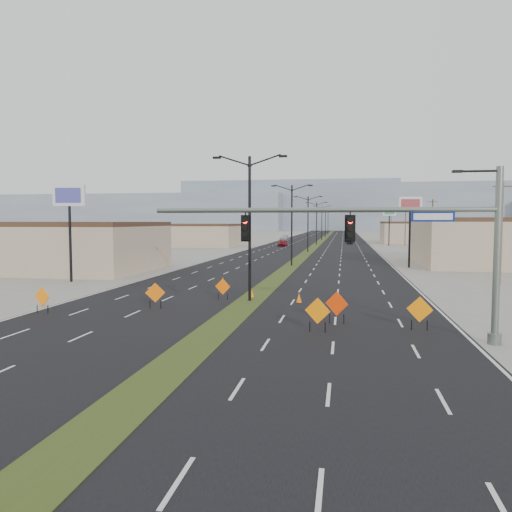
% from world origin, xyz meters
% --- Properties ---
extents(ground, '(600.00, 600.00, 0.00)m').
position_xyz_m(ground, '(0.00, 0.00, 0.00)').
color(ground, gray).
rests_on(ground, ground).
extents(road_surface, '(25.00, 400.00, 0.02)m').
position_xyz_m(road_surface, '(0.00, 100.00, 0.00)').
color(road_surface, black).
rests_on(road_surface, ground).
extents(median_strip, '(2.00, 400.00, 0.04)m').
position_xyz_m(median_strip, '(0.00, 100.00, 0.00)').
color(median_strip, '#334418').
rests_on(median_strip, ground).
extents(building_sw_far, '(30.00, 14.00, 4.50)m').
position_xyz_m(building_sw_far, '(-32.00, 85.00, 2.25)').
color(building_sw_far, tan).
rests_on(building_sw_far, ground).
extents(building_se_far, '(44.00, 16.00, 5.00)m').
position_xyz_m(building_se_far, '(38.00, 110.00, 2.50)').
color(building_se_far, tan).
rests_on(building_se_far, ground).
extents(mesa_west, '(180.00, 50.00, 22.00)m').
position_xyz_m(mesa_west, '(-120.00, 280.00, 11.00)').
color(mesa_west, gray).
rests_on(mesa_west, ground).
extents(mesa_center, '(220.00, 50.00, 28.00)m').
position_xyz_m(mesa_center, '(40.00, 300.00, 14.00)').
color(mesa_center, gray).
rests_on(mesa_center, ground).
extents(mesa_backdrop, '(140.00, 50.00, 32.00)m').
position_xyz_m(mesa_backdrop, '(-30.00, 320.00, 16.00)').
color(mesa_backdrop, gray).
rests_on(mesa_backdrop, ground).
extents(signal_mast, '(16.30, 0.60, 8.00)m').
position_xyz_m(signal_mast, '(8.56, 2.00, 4.79)').
color(signal_mast, slate).
rests_on(signal_mast, ground).
extents(streetlight_0, '(5.15, 0.24, 10.02)m').
position_xyz_m(streetlight_0, '(0.00, 12.00, 5.42)').
color(streetlight_0, black).
rests_on(streetlight_0, ground).
extents(streetlight_1, '(5.15, 0.24, 10.02)m').
position_xyz_m(streetlight_1, '(0.00, 40.00, 5.42)').
color(streetlight_1, black).
rests_on(streetlight_1, ground).
extents(streetlight_2, '(5.15, 0.24, 10.02)m').
position_xyz_m(streetlight_2, '(0.00, 68.00, 5.42)').
color(streetlight_2, black).
rests_on(streetlight_2, ground).
extents(streetlight_3, '(5.15, 0.24, 10.02)m').
position_xyz_m(streetlight_3, '(0.00, 96.00, 5.42)').
color(streetlight_3, black).
rests_on(streetlight_3, ground).
extents(streetlight_4, '(5.15, 0.24, 10.02)m').
position_xyz_m(streetlight_4, '(0.00, 124.00, 5.42)').
color(streetlight_4, black).
rests_on(streetlight_4, ground).
extents(streetlight_5, '(5.15, 0.24, 10.02)m').
position_xyz_m(streetlight_5, '(0.00, 152.00, 5.42)').
color(streetlight_5, black).
rests_on(streetlight_5, ground).
extents(streetlight_6, '(5.15, 0.24, 10.02)m').
position_xyz_m(streetlight_6, '(0.00, 180.00, 5.42)').
color(streetlight_6, black).
rests_on(streetlight_6, ground).
extents(utility_pole_0, '(1.60, 0.20, 9.00)m').
position_xyz_m(utility_pole_0, '(20.00, 25.00, 4.67)').
color(utility_pole_0, '#4C3823').
rests_on(utility_pole_0, ground).
extents(utility_pole_1, '(1.60, 0.20, 9.00)m').
position_xyz_m(utility_pole_1, '(20.00, 60.00, 4.67)').
color(utility_pole_1, '#4C3823').
rests_on(utility_pole_1, ground).
extents(utility_pole_2, '(1.60, 0.20, 9.00)m').
position_xyz_m(utility_pole_2, '(20.00, 95.00, 4.67)').
color(utility_pole_2, '#4C3823').
rests_on(utility_pole_2, ground).
extents(utility_pole_3, '(1.60, 0.20, 9.00)m').
position_xyz_m(utility_pole_3, '(20.00, 130.00, 4.67)').
color(utility_pole_3, '#4C3823').
rests_on(utility_pole_3, ground).
extents(car_left, '(2.00, 4.20, 1.39)m').
position_xyz_m(car_left, '(-6.98, 88.10, 0.69)').
color(car_left, maroon).
rests_on(car_left, ground).
extents(car_mid, '(1.48, 4.11, 1.35)m').
position_xyz_m(car_mid, '(7.82, 101.75, 0.67)').
color(car_mid, black).
rests_on(car_mid, ground).
extents(car_far, '(2.64, 5.60, 1.58)m').
position_xyz_m(car_far, '(-10.64, 121.95, 0.79)').
color(car_far, '#B6BAC1').
rests_on(car_far, ground).
extents(construction_sign_0, '(1.19, 0.39, 1.63)m').
position_xyz_m(construction_sign_0, '(-11.50, 5.32, 0.96)').
color(construction_sign_0, orange).
rests_on(construction_sign_0, ground).
extents(construction_sign_1, '(1.18, 0.50, 1.67)m').
position_xyz_m(construction_sign_1, '(-5.35, 7.99, 0.98)').
color(construction_sign_1, '#E75E04').
rests_on(construction_sign_1, ground).
extents(construction_sign_2, '(1.13, 0.23, 1.52)m').
position_xyz_m(construction_sign_2, '(-2.00, 12.28, 0.89)').
color(construction_sign_2, '#F85E05').
rests_on(construction_sign_2, ground).
extents(construction_sign_3, '(1.23, 0.56, 1.76)m').
position_xyz_m(construction_sign_3, '(6.08, 5.34, 1.04)').
color(construction_sign_3, '#E83604').
rests_on(construction_sign_3, ground).
extents(construction_sign_4, '(1.28, 0.38, 1.76)m').
position_xyz_m(construction_sign_4, '(5.17, 3.00, 1.04)').
color(construction_sign_4, orange).
rests_on(construction_sign_4, ground).
extents(construction_sign_5, '(1.26, 0.45, 1.75)m').
position_xyz_m(construction_sign_5, '(10.26, 4.34, 1.03)').
color(construction_sign_5, orange).
rests_on(construction_sign_5, ground).
extents(cone_0, '(0.45, 0.45, 0.68)m').
position_xyz_m(cone_0, '(-0.18, 13.63, 0.34)').
color(cone_0, orange).
rests_on(cone_0, ground).
extents(cone_1, '(0.46, 0.46, 0.60)m').
position_xyz_m(cone_1, '(5.11, 6.21, 0.30)').
color(cone_1, '#F45005').
rests_on(cone_1, ground).
extents(cone_2, '(0.51, 0.51, 0.66)m').
position_xyz_m(cone_2, '(3.43, 12.02, 0.33)').
color(cone_2, '#FF6605').
rests_on(cone_2, ground).
extents(cone_3, '(0.37, 0.37, 0.57)m').
position_xyz_m(cone_3, '(-4.24, 21.33, 0.28)').
color(cone_3, orange).
rests_on(cone_3, ground).
extents(pole_sign_west, '(2.91, 0.85, 8.88)m').
position_xyz_m(pole_sign_west, '(-18.31, 20.18, 7.21)').
color(pole_sign_west, black).
rests_on(pole_sign_west, ground).
extents(pole_sign_east_near, '(2.79, 0.74, 8.48)m').
position_xyz_m(pole_sign_east_near, '(14.17, 40.29, 6.86)').
color(pole_sign_east_near, black).
rests_on(pole_sign_east_near, ground).
extents(pole_sign_east_far, '(2.87, 0.71, 8.74)m').
position_xyz_m(pole_sign_east_far, '(16.48, 95.11, 7.08)').
color(pole_sign_east_far, black).
rests_on(pole_sign_east_far, ground).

